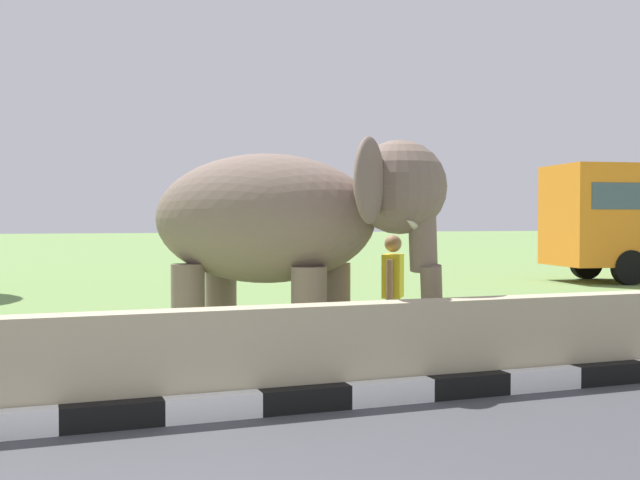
{
  "coord_description": "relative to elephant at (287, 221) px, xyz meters",
  "views": [
    {
      "loc": [
        -0.46,
        -3.48,
        1.85
      ],
      "look_at": [
        2.85,
        5.64,
        1.6
      ],
      "focal_mm": 42.95,
      "sensor_mm": 36.0,
      "label": 1
    }
  ],
  "objects": [
    {
      "name": "barrier_parapet",
      "position": [
        -0.52,
        -2.25,
        -1.34
      ],
      "size": [
        28.0,
        0.36,
        1.0
      ],
      "primitive_type": "cube",
      "color": "tan",
      "rests_on": "ground_plane"
    },
    {
      "name": "person_handler",
      "position": [
        1.4,
        -0.24,
        -0.91
      ],
      "size": [
        0.43,
        0.57,
        1.66
      ],
      "color": "navy",
      "rests_on": "ground_plane"
    },
    {
      "name": "striped_curb",
      "position": [
        -2.87,
        -2.55,
        -1.72
      ],
      "size": [
        16.2,
        0.2,
        0.24
      ],
      "color": "white",
      "rests_on": "ground_plane"
    },
    {
      "name": "elephant",
      "position": [
        0.0,
        0.0,
        0.0
      ],
      "size": [
        3.89,
        3.76,
        2.84
      ],
      "color": "#766157",
      "rests_on": "ground_plane"
    }
  ]
}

